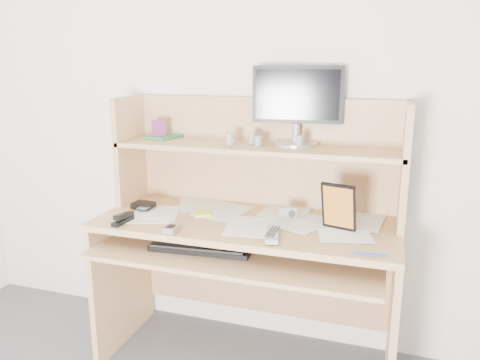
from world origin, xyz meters
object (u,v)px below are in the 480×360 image
(keyboard, at_px, (202,246))
(tv_remote, at_px, (272,234))
(game_case, at_px, (339,207))
(monitor, at_px, (297,103))
(desk, at_px, (251,226))

(keyboard, height_order, tv_remote, tv_remote)
(tv_remote, xyz_separation_m, game_case, (0.25, 0.17, 0.10))
(tv_remote, bearing_deg, game_case, 22.22)
(game_case, bearing_deg, monitor, 149.37)
(keyboard, bearing_deg, tv_remote, -7.77)
(tv_remote, bearing_deg, monitor, 77.15)
(keyboard, height_order, game_case, game_case)
(game_case, height_order, monitor, monitor)
(monitor, bearing_deg, game_case, -50.96)
(keyboard, height_order, monitor, monitor)
(desk, height_order, game_case, desk)
(desk, relative_size, game_case, 6.65)
(desk, xyz_separation_m, keyboard, (-0.16, -0.25, -0.03))
(tv_remote, distance_m, game_case, 0.32)
(keyboard, relative_size, tv_remote, 2.50)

